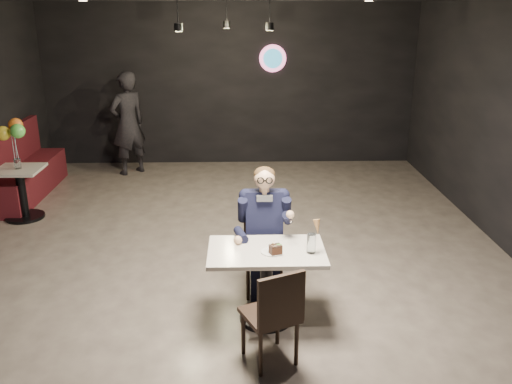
{
  "coord_description": "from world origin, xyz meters",
  "views": [
    {
      "loc": [
        0.21,
        -5.84,
        2.92
      ],
      "look_at": [
        0.35,
        -0.61,
        1.12
      ],
      "focal_mm": 38.0,
      "sensor_mm": 36.0,
      "label": 1
    }
  ],
  "objects_px": {
    "sundae_glass": "(311,243)",
    "passerby": "(128,124)",
    "chair_far": "(264,253)",
    "balloon_vase": "(18,164)",
    "chair_near": "(270,313)",
    "seated_man": "(264,230)",
    "booth_bench": "(25,163)",
    "main_table": "(266,285)",
    "side_table": "(22,193)"
  },
  "relations": [
    {
      "from": "sundae_glass",
      "to": "passerby",
      "type": "distance_m",
      "value": 5.75
    },
    {
      "from": "chair_far",
      "to": "balloon_vase",
      "type": "bearing_deg",
      "value": 146.48
    },
    {
      "from": "chair_near",
      "to": "seated_man",
      "type": "xyz_separation_m",
      "value": [
        0.0,
        1.18,
        0.26
      ]
    },
    {
      "from": "chair_near",
      "to": "booth_bench",
      "type": "bearing_deg",
      "value": 105.38
    },
    {
      "from": "passerby",
      "to": "chair_near",
      "type": "bearing_deg",
      "value": 69.76
    },
    {
      "from": "chair_far",
      "to": "seated_man",
      "type": "relative_size",
      "value": 0.64
    },
    {
      "from": "main_table",
      "to": "passerby",
      "type": "distance_m",
      "value": 5.53
    },
    {
      "from": "chair_near",
      "to": "booth_bench",
      "type": "height_order",
      "value": "booth_bench"
    },
    {
      "from": "chair_near",
      "to": "side_table",
      "type": "height_order",
      "value": "chair_near"
    },
    {
      "from": "chair_far",
      "to": "sundae_glass",
      "type": "height_order",
      "value": "sundae_glass"
    },
    {
      "from": "sundae_glass",
      "to": "chair_near",
      "type": "bearing_deg",
      "value": -126.2
    },
    {
      "from": "seated_man",
      "to": "booth_bench",
      "type": "relative_size",
      "value": 0.65
    },
    {
      "from": "sundae_glass",
      "to": "side_table",
      "type": "bearing_deg",
      "value": 142.96
    },
    {
      "from": "chair_near",
      "to": "sundae_glass",
      "type": "relative_size",
      "value": 4.93
    },
    {
      "from": "main_table",
      "to": "side_table",
      "type": "bearing_deg",
      "value": 140.48
    },
    {
      "from": "sundae_glass",
      "to": "balloon_vase",
      "type": "relative_size",
      "value": 1.32
    },
    {
      "from": "sundae_glass",
      "to": "booth_bench",
      "type": "xyz_separation_m",
      "value": [
        -4.09,
        3.86,
        -0.29
      ]
    },
    {
      "from": "seated_man",
      "to": "side_table",
      "type": "relative_size",
      "value": 1.85
    },
    {
      "from": "chair_near",
      "to": "booth_bench",
      "type": "relative_size",
      "value": 0.41
    },
    {
      "from": "passerby",
      "to": "booth_bench",
      "type": "bearing_deg",
      "value": -1.3
    },
    {
      "from": "main_table",
      "to": "balloon_vase",
      "type": "height_order",
      "value": "balloon_vase"
    },
    {
      "from": "sundae_glass",
      "to": "passerby",
      "type": "height_order",
      "value": "passerby"
    },
    {
      "from": "main_table",
      "to": "chair_far",
      "type": "bearing_deg",
      "value": 90.0
    },
    {
      "from": "chair_far",
      "to": "chair_near",
      "type": "xyz_separation_m",
      "value": [
        0.0,
        -1.18,
        0.0
      ]
    },
    {
      "from": "side_table",
      "to": "passerby",
      "type": "relative_size",
      "value": 0.42
    },
    {
      "from": "main_table",
      "to": "seated_man",
      "type": "xyz_separation_m",
      "value": [
        0.0,
        0.55,
        0.34
      ]
    },
    {
      "from": "chair_near",
      "to": "side_table",
      "type": "xyz_separation_m",
      "value": [
        -3.38,
        3.42,
        -0.07
      ]
    },
    {
      "from": "seated_man",
      "to": "sundae_glass",
      "type": "height_order",
      "value": "seated_man"
    },
    {
      "from": "chair_near",
      "to": "balloon_vase",
      "type": "bearing_deg",
      "value": 110.26
    },
    {
      "from": "seated_man",
      "to": "booth_bench",
      "type": "xyz_separation_m",
      "value": [
        -3.68,
        3.24,
        -0.17
      ]
    },
    {
      "from": "booth_bench",
      "to": "side_table",
      "type": "bearing_deg",
      "value": -73.3
    },
    {
      "from": "side_table",
      "to": "passerby",
      "type": "height_order",
      "value": "passerby"
    },
    {
      "from": "sundae_glass",
      "to": "passerby",
      "type": "bearing_deg",
      "value": 117.71
    },
    {
      "from": "chair_far",
      "to": "passerby",
      "type": "distance_m",
      "value": 5.03
    },
    {
      "from": "booth_bench",
      "to": "balloon_vase",
      "type": "bearing_deg",
      "value": -73.3
    },
    {
      "from": "booth_bench",
      "to": "balloon_vase",
      "type": "relative_size",
      "value": 15.73
    },
    {
      "from": "balloon_vase",
      "to": "passerby",
      "type": "xyz_separation_m",
      "value": [
        1.12,
        2.22,
        0.1
      ]
    },
    {
      "from": "chair_far",
      "to": "balloon_vase",
      "type": "height_order",
      "value": "chair_far"
    },
    {
      "from": "side_table",
      "to": "balloon_vase",
      "type": "xyz_separation_m",
      "value": [
        0.0,
        0.0,
        0.43
      ]
    },
    {
      "from": "main_table",
      "to": "chair_far",
      "type": "relative_size",
      "value": 1.2
    },
    {
      "from": "main_table",
      "to": "balloon_vase",
      "type": "distance_m",
      "value": 4.41
    },
    {
      "from": "booth_bench",
      "to": "balloon_vase",
      "type": "distance_m",
      "value": 1.08
    },
    {
      "from": "seated_man",
      "to": "passerby",
      "type": "relative_size",
      "value": 0.78
    },
    {
      "from": "chair_near",
      "to": "seated_man",
      "type": "bearing_deg",
      "value": 65.61
    },
    {
      "from": "chair_far",
      "to": "side_table",
      "type": "xyz_separation_m",
      "value": [
        -3.38,
        2.24,
        -0.07
      ]
    },
    {
      "from": "sundae_glass",
      "to": "balloon_vase",
      "type": "xyz_separation_m",
      "value": [
        -3.79,
        2.86,
        -0.02
      ]
    },
    {
      "from": "main_table",
      "to": "side_table",
      "type": "distance_m",
      "value": 4.38
    },
    {
      "from": "sundae_glass",
      "to": "side_table",
      "type": "relative_size",
      "value": 0.24
    },
    {
      "from": "chair_far",
      "to": "sundae_glass",
      "type": "xyz_separation_m",
      "value": [
        0.41,
        -0.62,
        0.38
      ]
    },
    {
      "from": "seated_man",
      "to": "balloon_vase",
      "type": "bearing_deg",
      "value": 146.48
    }
  ]
}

